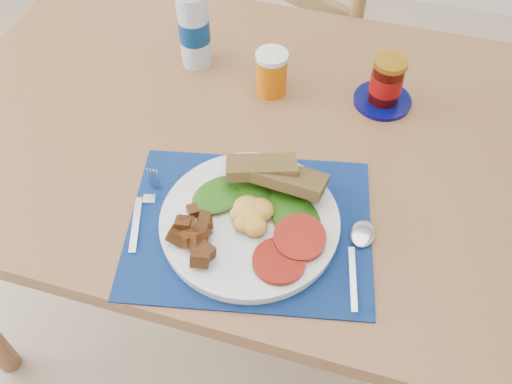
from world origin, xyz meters
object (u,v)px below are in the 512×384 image
chair_far (320,23)px  breakfast_plate (246,220)px  jam_on_saucer (386,84)px  juice_glass (271,74)px  water_bottle (194,24)px

chair_far → breakfast_plate: bearing=117.1°
chair_far → jam_on_saucer: (0.23, -0.49, 0.22)m
juice_glass → water_bottle: bearing=166.0°
water_bottle → jam_on_saucer: water_bottle is taller
breakfast_plate → chair_far: bearing=83.4°
water_bottle → juice_glass: size_ratio=2.52×
juice_glass → jam_on_saucer: jam_on_saucer is taller
breakfast_plate → water_bottle: water_bottle is taller
chair_far → water_bottle: bearing=91.4°
chair_far → juice_glass: chair_far is taller
water_bottle → chair_far: bearing=67.1°
breakfast_plate → water_bottle: size_ratio=1.33×
chair_far → juice_glass: size_ratio=12.20×
water_bottle → breakfast_plate: bearing=-59.7°
chair_far → breakfast_plate: 0.92m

